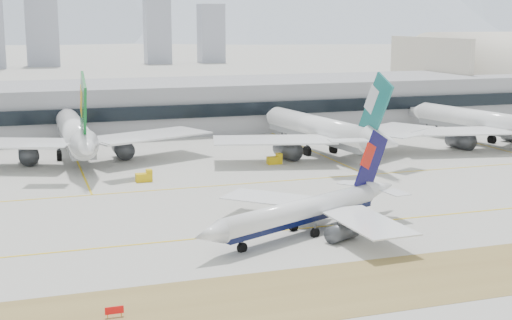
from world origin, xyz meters
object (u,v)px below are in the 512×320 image
object	(u,v)px
taxiing_airliner	(308,211)
widebody_cathay	(323,131)
widebody_eva	(76,135)
widebody_china_air	(486,124)
terminal	(163,105)

from	to	relation	value
taxiing_airliner	widebody_cathay	world-z (taller)	widebody_cathay
taxiing_airliner	widebody_eva	world-z (taller)	widebody_eva
taxiing_airliner	widebody_china_air	bearing A→B (deg)	-166.61
widebody_cathay	terminal	distance (m)	66.49
terminal	taxiing_airliner	bearing A→B (deg)	-90.00
taxiing_airliner	terminal	xyz separation A→B (m)	(0.01, 122.31, 3.76)
widebody_cathay	widebody_china_air	world-z (taller)	widebody_cathay
widebody_china_air	terminal	bearing A→B (deg)	42.24
taxiing_airliner	widebody_china_air	xyz separation A→B (m)	(79.73, 62.68, 2.28)
taxiing_airliner	terminal	world-z (taller)	taxiing_airliner
taxiing_airliner	widebody_eva	xyz separation A→B (m)	(-31.08, 75.88, 2.67)
widebody_china_air	terminal	distance (m)	99.57
widebody_china_air	widebody_cathay	bearing A→B (deg)	78.52
widebody_cathay	widebody_eva	bearing A→B (deg)	70.51
widebody_eva	terminal	bearing A→B (deg)	-34.49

